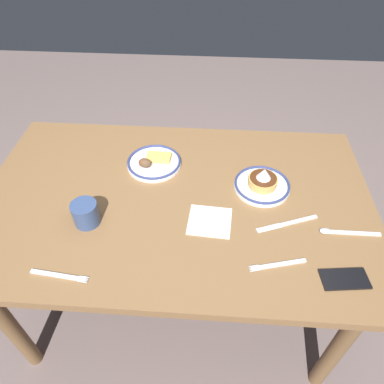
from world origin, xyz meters
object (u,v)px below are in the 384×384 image
plate_near_main (262,184)px  butter_knife (287,224)px  fork_far (60,276)px  plate_center_pancakes (153,162)px  cell_phone (345,279)px  paper_napkin (210,221)px  tea_spoon (341,232)px  coffee_mug (85,213)px  fork_near (277,265)px

plate_near_main → butter_knife: size_ratio=0.97×
fork_far → plate_near_main: bearing=-145.9°
plate_center_pancakes → fork_far: size_ratio=1.18×
plate_near_main → cell_phone: size_ratio=1.50×
paper_napkin → tea_spoon: (-0.45, 0.02, 0.00)m
fork_far → cell_phone: bearing=-176.9°
tea_spoon → plate_near_main: bearing=-38.9°
coffee_mug → fork_near: (-0.65, 0.14, -0.04)m
plate_near_main → tea_spoon: 0.33m
plate_center_pancakes → fork_near: bearing=135.4°
coffee_mug → butter_knife: bearing=-177.1°
cell_phone → butter_knife: size_ratio=0.64×
plate_near_main → plate_center_pancakes: bearing=-13.4°
coffee_mug → cell_phone: size_ratio=0.79×
plate_near_main → fork_far: (0.65, 0.44, -0.02)m
paper_napkin → butter_knife: size_ratio=0.67×
tea_spoon → fork_near: bearing=32.4°
plate_near_main → paper_napkin: 0.27m
paper_napkin → fork_near: fork_near is taller
coffee_mug → cell_phone: (-0.85, 0.18, -0.04)m
coffee_mug → tea_spoon: (-0.88, -0.01, -0.04)m
plate_center_pancakes → fork_near: size_ratio=1.21×
tea_spoon → butter_knife: bearing=-8.4°
plate_near_main → paper_napkin: size_ratio=1.44×
plate_near_main → plate_center_pancakes: (0.44, -0.10, -0.01)m
paper_napkin → plate_center_pancakes: bearing=-50.0°
fork_near → tea_spoon: tea_spoon is taller
cell_phone → fork_near: size_ratio=0.77×
coffee_mug → plate_near_main: bearing=-161.0°
plate_near_main → fork_far: size_ratio=1.14×
coffee_mug → fork_near: size_ratio=0.61×
coffee_mug → fork_near: bearing=168.0°
plate_center_pancakes → coffee_mug: size_ratio=1.99×
butter_knife → tea_spoon: 0.18m
coffee_mug → butter_knife: (-0.70, -0.04, -0.04)m
plate_center_pancakes → fork_near: 0.65m
plate_near_main → fork_near: 0.36m
paper_napkin → tea_spoon: 0.45m
plate_near_main → paper_napkin: bearing=43.7°
tea_spoon → cell_phone: bearing=80.0°
plate_near_main → fork_near: size_ratio=1.16×
cell_phone → butter_knife: cell_phone is taller
cell_phone → fork_near: (0.20, -0.04, -0.00)m
cell_phone → fork_far: cell_phone is taller
paper_napkin → tea_spoon: size_ratio=0.72×
paper_napkin → tea_spoon: bearing=177.5°
plate_near_main → butter_knife: bearing=112.9°
fork_near → fork_far: bearing=7.3°
plate_center_pancakes → paper_napkin: 0.38m
fork_near → paper_napkin: bearing=-37.2°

